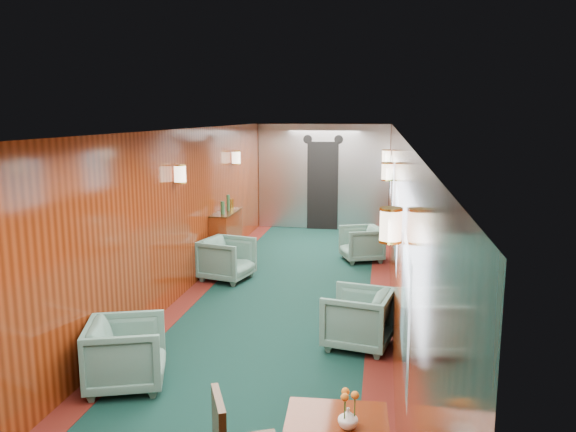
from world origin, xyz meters
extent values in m
plane|color=black|center=(0.00, 0.00, 0.00)|extent=(12.00, 12.00, 0.00)
cube|color=silver|center=(0.00, 0.00, 2.35)|extent=(3.00, 12.00, 0.10)
cube|color=silver|center=(0.00, 0.00, 2.36)|extent=(1.20, 12.00, 0.06)
cube|color=#64240D|center=(0.00, 6.00, 1.20)|extent=(3.00, 0.10, 2.40)
cube|color=#64240D|center=(-1.50, 0.00, 1.20)|extent=(0.10, 12.00, 2.40)
cube|color=#64240D|center=(1.50, 0.00, 1.20)|extent=(0.10, 12.00, 2.40)
cube|color=#45120D|center=(-1.35, 0.00, 0.00)|extent=(0.30, 12.00, 0.01)
cube|color=#45120D|center=(1.35, 0.00, 0.00)|extent=(0.30, 12.00, 0.01)
cube|color=silver|center=(0.00, 5.92, 1.20)|extent=(2.98, 0.12, 2.38)
cube|color=black|center=(0.00, 5.84, 1.00)|extent=(0.70, 0.06, 2.00)
cylinder|color=black|center=(-0.35, 5.85, 2.05)|extent=(0.20, 0.04, 0.20)
cylinder|color=black|center=(0.35, 5.85, 2.05)|extent=(0.20, 0.04, 0.20)
cube|color=silver|center=(1.49, -3.50, 1.45)|extent=(0.02, 1.10, 0.80)
cube|color=#446467|center=(1.48, -3.50, 1.45)|extent=(0.01, 0.96, 0.66)
cube|color=silver|center=(1.49, -1.00, 1.45)|extent=(0.02, 1.10, 0.80)
cube|color=#446467|center=(1.48, -1.00, 1.45)|extent=(0.01, 0.96, 0.66)
cube|color=silver|center=(1.49, 1.50, 1.45)|extent=(0.02, 1.10, 0.80)
cube|color=#446467|center=(1.48, 1.50, 1.45)|extent=(0.01, 0.96, 0.66)
cube|color=silver|center=(1.49, 4.00, 1.45)|extent=(0.02, 1.10, 0.80)
cube|color=#446467|center=(1.48, 4.00, 1.45)|extent=(0.01, 0.96, 0.66)
cylinder|color=#FFEBC6|center=(1.40, -2.70, 1.80)|extent=(0.16, 0.16, 0.24)
cylinder|color=gold|center=(1.40, -2.70, 1.68)|extent=(0.17, 0.17, 0.02)
cylinder|color=#FFEBC6|center=(-1.40, 0.50, 1.80)|extent=(0.16, 0.16, 0.24)
cylinder|color=gold|center=(-1.40, 0.50, 1.68)|extent=(0.17, 0.17, 0.02)
cylinder|color=#FFEBC6|center=(1.40, 1.30, 1.80)|extent=(0.16, 0.16, 0.24)
cylinder|color=gold|center=(1.40, 1.30, 1.68)|extent=(0.17, 0.17, 0.02)
cylinder|color=#FFEBC6|center=(-1.40, 3.50, 1.80)|extent=(0.16, 0.16, 0.24)
cylinder|color=gold|center=(-1.40, 3.50, 1.68)|extent=(0.17, 0.17, 0.02)
cylinder|color=#FFEBC6|center=(1.40, 4.30, 1.80)|extent=(0.16, 0.16, 0.24)
cylinder|color=gold|center=(1.40, 4.30, 1.68)|extent=(0.17, 0.17, 0.02)
cube|color=#64240D|center=(-1.34, 2.51, 0.46)|extent=(0.31, 1.03, 0.93)
cube|color=#321C0B|center=(-1.33, 2.51, 0.93)|extent=(0.33, 1.05, 0.02)
cylinder|color=#234627|center=(-1.32, 2.25, 1.05)|extent=(0.07, 0.07, 0.22)
cylinder|color=#234627|center=(-1.32, 2.61, 1.08)|extent=(0.06, 0.06, 0.28)
cylinder|color=gold|center=(-1.32, 2.82, 1.03)|extent=(0.08, 0.08, 0.18)
imported|color=silver|center=(1.16, -3.61, 0.76)|extent=(0.13, 0.13, 0.13)
imported|color=#1D4440|center=(-1.05, -2.05, 0.33)|extent=(0.91, 0.90, 0.66)
imported|color=#1D4440|center=(-1.06, 1.56, 0.34)|extent=(0.89, 0.88, 0.67)
imported|color=#1D4440|center=(1.10, -0.72, 0.33)|extent=(0.85, 0.83, 0.66)
imported|color=#1D4440|center=(1.00, 3.10, 0.31)|extent=(0.88, 0.87, 0.63)
camera|label=1|loc=(1.33, -6.80, 2.60)|focal=35.00mm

